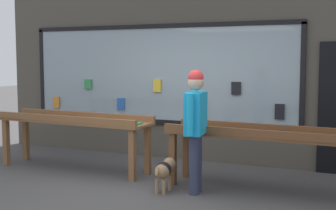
{
  "coord_description": "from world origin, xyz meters",
  "views": [
    {
      "loc": [
        2.97,
        -5.5,
        1.82
      ],
      "look_at": [
        0.23,
        0.63,
        1.16
      ],
      "focal_mm": 50.0,
      "sensor_mm": 36.0,
      "label": 1
    }
  ],
  "objects": [
    {
      "name": "display_table_right",
      "position": [
        1.57,
        0.83,
        0.73
      ],
      "size": [
        2.75,
        0.74,
        0.9
      ],
      "color": "brown",
      "rests_on": "ground_plane"
    },
    {
      "name": "person_browsing",
      "position": [
        0.76,
        0.36,
        0.99
      ],
      "size": [
        0.27,
        0.66,
        1.68
      ],
      "rotation": [
        0.0,
        0.0,
        1.69
      ],
      "color": "#2D334C",
      "rests_on": "ground_plane"
    },
    {
      "name": "display_table_left",
      "position": [
        -1.58,
        0.83,
        0.75
      ],
      "size": [
        2.75,
        0.73,
        0.93
      ],
      "color": "brown",
      "rests_on": "ground_plane"
    },
    {
      "name": "shopfront_facade",
      "position": [
        -0.01,
        2.39,
        1.76
      ],
      "size": [
        8.12,
        0.29,
        3.57
      ],
      "color": "#4C473D",
      "rests_on": "ground_plane"
    },
    {
      "name": "ground_plane",
      "position": [
        0.0,
        0.0,
        0.0
      ],
      "size": [
        40.0,
        40.0,
        0.0
      ],
      "primitive_type": "plane",
      "color": "#474444"
    },
    {
      "name": "small_dog",
      "position": [
        0.34,
        0.25,
        0.31
      ],
      "size": [
        0.23,
        0.57,
        0.44
      ],
      "rotation": [
        0.0,
        0.0,
        1.6
      ],
      "color": "#99724C",
      "rests_on": "ground_plane"
    }
  ]
}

